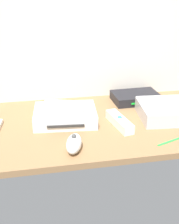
% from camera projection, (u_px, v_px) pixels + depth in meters
% --- Properties ---
extents(ground_plane, '(1.00, 0.48, 0.02)m').
position_uv_depth(ground_plane, '(90.00, 125.00, 1.04)').
color(ground_plane, '#936D47').
rests_on(ground_plane, ground).
extents(back_wall, '(1.10, 0.01, 0.64)m').
position_uv_depth(back_wall, '(77.00, 17.00, 1.13)').
color(back_wall, silver).
rests_on(back_wall, ground).
extents(game_console, '(0.22, 0.18, 0.04)m').
position_uv_depth(game_console, '(65.00, 115.00, 1.04)').
color(game_console, white).
rests_on(game_console, ground_plane).
extents(mini_computer, '(0.19, 0.19, 0.05)m').
position_uv_depth(mini_computer, '(164.00, 111.00, 1.06)').
color(mini_computer, silver).
rests_on(mini_computer, ground_plane).
extents(network_router, '(0.18, 0.13, 0.03)m').
position_uv_depth(network_router, '(135.00, 97.00, 1.21)').
color(network_router, black).
rests_on(network_router, ground_plane).
extents(remote_wand, '(0.06, 0.15, 0.03)m').
position_uv_depth(remote_wand, '(119.00, 122.00, 1.01)').
color(remote_wand, white).
rests_on(remote_wand, ground_plane).
extents(remote_nunchuk, '(0.07, 0.11, 0.05)m').
position_uv_depth(remote_nunchuk, '(74.00, 143.00, 0.87)').
color(remote_nunchuk, white).
rests_on(remote_nunchuk, ground_plane).
extents(remote_classic_pad, '(0.16, 0.12, 0.02)m').
position_uv_depth(remote_classic_pad, '(63.00, 107.00, 1.02)').
color(remote_classic_pad, white).
rests_on(remote_classic_pad, game_console).
extents(stylus_pen, '(0.09, 0.04, 0.01)m').
position_uv_depth(stylus_pen, '(169.00, 141.00, 0.92)').
color(stylus_pen, green).
rests_on(stylus_pen, ground_plane).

